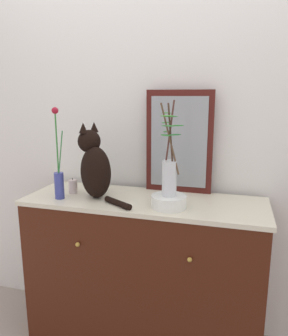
{
  "coord_description": "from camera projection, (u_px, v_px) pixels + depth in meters",
  "views": [
    {
      "loc": [
        0.49,
        -1.69,
        1.5
      ],
      "look_at": [
        0.0,
        0.0,
        1.11
      ],
      "focal_mm": 35.12,
      "sensor_mm": 36.0,
      "label": 1
    }
  ],
  "objects": [
    {
      "name": "sideboard",
      "position": [
        144.0,
        274.0,
        1.94
      ],
      "size": [
        1.35,
        0.48,
        0.93
      ],
      "color": "#401A0D",
      "rests_on": "ground_plane"
    },
    {
      "name": "vase_glass_clear",
      "position": [
        169.0,
        170.0,
        1.66
      ],
      "size": [
        0.15,
        0.22,
        0.48
      ],
      "color": "silver",
      "rests_on": "bowl_porcelain"
    },
    {
      "name": "vase_slim_green",
      "position": [
        59.0,
        177.0,
        1.83
      ],
      "size": [
        0.07,
        0.05,
        0.51
      ],
      "color": "#374192",
      "rests_on": "sideboard"
    },
    {
      "name": "cat_sitting",
      "position": [
        95.0,
        166.0,
        1.84
      ],
      "size": [
        0.39,
        0.29,
        0.42
      ],
      "color": "black",
      "rests_on": "sideboard"
    },
    {
      "name": "bowl_porcelain",
      "position": [
        169.0,
        202.0,
        1.7
      ],
      "size": [
        0.18,
        0.18,
        0.07
      ],
      "primitive_type": "cylinder",
      "color": "white",
      "rests_on": "sideboard"
    },
    {
      "name": "mirror_leaning",
      "position": [
        179.0,
        142.0,
        1.94
      ],
      "size": [
        0.39,
        0.03,
        0.6
      ],
      "color": "#461612",
      "rests_on": "sideboard"
    },
    {
      "name": "candle_pillar",
      "position": [
        73.0,
        187.0,
        1.95
      ],
      "size": [
        0.05,
        0.05,
        0.09
      ],
      "color": "silver",
      "rests_on": "sideboard"
    },
    {
      "name": "wall_back",
      "position": [
        158.0,
        128.0,
        2.05
      ],
      "size": [
        4.4,
        0.08,
        2.6
      ],
      "primitive_type": "cube",
      "color": "silver",
      "rests_on": "ground_plane"
    }
  ]
}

